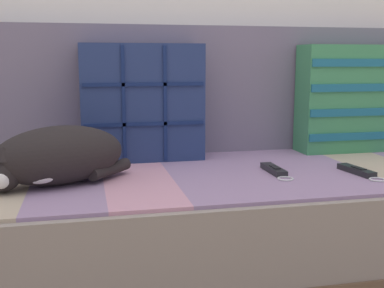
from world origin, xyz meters
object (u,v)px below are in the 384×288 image
Objects in this scene: throw_pillow_striped at (356,99)px; throw_pillow_quilted at (142,103)px; game_remote_near at (274,170)px; game_remote_far at (358,171)px; sleeping_cat at (55,157)px; couch at (198,228)px.

throw_pillow_quilted is at bearing 179.97° from throw_pillow_striped.
throw_pillow_quilted is 0.52m from game_remote_near.
throw_pillow_striped is 0.58m from game_remote_near.
throw_pillow_striped is 0.47m from game_remote_far.
sleeping_cat is 0.67m from game_remote_near.
throw_pillow_striped reaches higher than sleeping_cat.
game_remote_far is at bearing -4.10° from sleeping_cat.
game_remote_near is at bearing 0.27° from sleeping_cat.
couch is 4.33× the size of throw_pillow_striped.
game_remote_near and game_remote_far have the same top height.
game_remote_near is at bearing -22.92° from couch.
game_remote_near is (0.67, 0.00, -0.07)m from sleeping_cat.
game_remote_far is (0.92, -0.07, -0.07)m from sleeping_cat.
sleeping_cat is at bearing -179.73° from game_remote_near.
throw_pillow_quilted is 2.20× the size of game_remote_near.
throw_pillow_quilted is at bearing 149.65° from game_remote_far.
throw_pillow_quilted is at bearing 127.01° from couch.
game_remote_near is (0.38, -0.30, -0.20)m from throw_pillow_quilted.
sleeping_cat reaches higher than game_remote_far.
throw_pillow_quilted is 2.12× the size of game_remote_far.
game_remote_near is (-0.46, -0.30, -0.20)m from throw_pillow_striped.
game_remote_near is 0.97× the size of game_remote_far.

